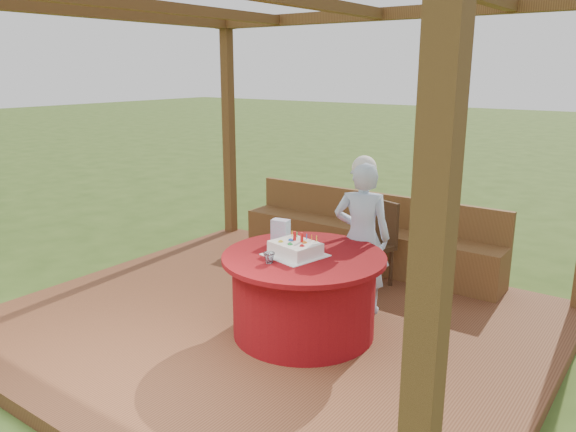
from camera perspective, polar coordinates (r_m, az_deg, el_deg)
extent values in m
plane|color=#314C19|center=(5.05, -1.70, -11.63)|extent=(60.00, 60.00, 0.00)
cube|color=brown|center=(5.03, -1.70, -11.02)|extent=(4.50, 4.00, 0.12)
cube|color=brown|center=(1.99, 14.00, -10.18)|extent=(0.12, 0.12, 2.60)
cube|color=brown|center=(7.38, -6.03, 8.27)|extent=(0.12, 0.12, 2.60)
cube|color=brown|center=(6.14, 9.51, 19.57)|extent=(4.50, 0.14, 0.12)
cube|color=brown|center=(6.09, -18.96, 19.05)|extent=(0.14, 4.00, 0.12)
cube|color=brown|center=(5.45, -13.55, 20.01)|extent=(0.10, 3.70, 0.10)
cube|color=brown|center=(6.26, 7.83, -3.06)|extent=(3.00, 0.42, 0.45)
cube|color=brown|center=(6.30, 8.73, 0.82)|extent=(3.00, 0.06, 0.35)
cylinder|color=maroon|center=(4.64, 1.60, -8.17)|extent=(1.16, 1.16, 0.64)
cylinder|color=maroon|center=(4.52, 1.64, -4.20)|extent=(1.32, 1.32, 0.04)
cube|color=#3B2413|center=(5.67, 8.21, -3.08)|extent=(0.51, 0.51, 0.05)
cylinder|color=#3B2413|center=(5.74, 5.85, -4.90)|extent=(0.04, 0.04, 0.40)
cylinder|color=#3B2413|center=(5.52, 8.07, -5.79)|extent=(0.04, 0.04, 0.40)
cylinder|color=#3B2413|center=(5.95, 8.18, -4.26)|extent=(0.04, 0.04, 0.40)
cylinder|color=#3B2413|center=(5.73, 10.42, -5.09)|extent=(0.04, 0.04, 0.40)
cube|color=#3B2413|center=(5.73, 9.60, -0.60)|extent=(0.40, 0.16, 0.45)
imported|color=#97B9E0|center=(4.99, 7.50, -2.19)|extent=(0.58, 0.49, 1.36)
sphere|color=white|center=(4.84, 7.75, 4.88)|extent=(0.21, 0.21, 0.21)
cube|color=white|center=(4.49, 0.75, -3.98)|extent=(0.49, 0.49, 0.01)
cube|color=white|center=(4.48, 0.75, -3.32)|extent=(0.41, 0.36, 0.10)
cylinder|color=red|center=(4.50, 0.68, -2.03)|extent=(0.03, 0.03, 0.07)
cylinder|color=red|center=(4.46, 1.42, -2.18)|extent=(0.03, 0.03, 0.07)
sphere|color=yellow|center=(4.47, -0.74, -2.50)|extent=(0.04, 0.04, 0.04)
sphere|color=green|center=(4.40, 0.23, -2.76)|extent=(0.04, 0.04, 0.04)
sphere|color=red|center=(4.36, 1.45, -2.93)|extent=(0.04, 0.04, 0.04)
sphere|color=blue|center=(4.51, 0.28, -2.35)|extent=(0.04, 0.04, 0.04)
sphere|color=orange|center=(4.44, 1.71, -2.60)|extent=(0.04, 0.04, 0.04)
cube|color=#F09BDA|center=(4.77, -0.76, -1.58)|extent=(0.16, 0.12, 0.21)
imported|color=white|center=(4.31, -1.93, -4.27)|extent=(0.10, 0.10, 0.08)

